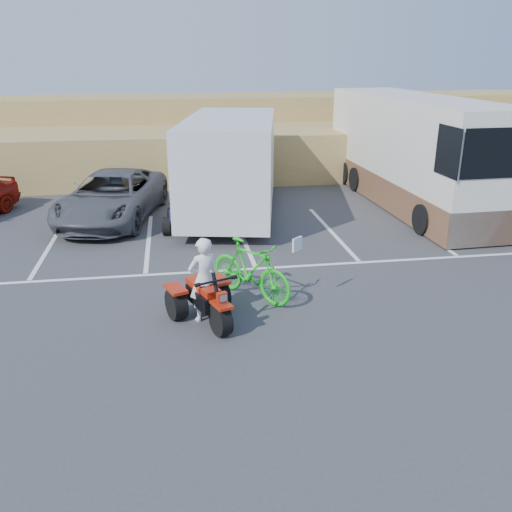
{
  "coord_description": "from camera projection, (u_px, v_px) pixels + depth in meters",
  "views": [
    {
      "loc": [
        -1.93,
        -9.93,
        5.01
      ],
      "look_at": [
        -0.27,
        0.65,
        1.0
      ],
      "focal_mm": 38.0,
      "sensor_mm": 36.0,
      "label": 1
    }
  ],
  "objects": [
    {
      "name": "grass_embankment",
      "position": [
        212.0,
        136.0,
        25.05
      ],
      "size": [
        40.0,
        8.5,
        3.1
      ],
      "color": "olive",
      "rests_on": "ground"
    },
    {
      "name": "quad_atv_blue",
      "position": [
        186.0,
        229.0,
        16.46
      ],
      "size": [
        1.37,
        1.71,
        1.02
      ],
      "primitive_type": null,
      "rotation": [
        0.0,
        0.0,
        -0.14
      ],
      "color": "navy",
      "rests_on": "ground"
    },
    {
      "name": "red_trike_atv",
      "position": [
        208.0,
        322.0,
        10.77
      ],
      "size": [
        1.77,
        2.01,
        1.09
      ],
      "primitive_type": null,
      "rotation": [
        0.0,
        0.0,
        0.36
      ],
      "color": "#A41E09",
      "rests_on": "ground"
    },
    {
      "name": "green_dirt_bike",
      "position": [
        251.0,
        270.0,
        11.63
      ],
      "size": [
        1.88,
        2.05,
        1.31
      ],
      "primitive_type": "imported",
      "rotation": [
        0.0,
        0.0,
        0.71
      ],
      "color": "#14BF19",
      "rests_on": "ground"
    },
    {
      "name": "cargo_trailer",
      "position": [
        231.0,
        164.0,
        17.4
      ],
      "size": [
        3.96,
        7.12,
        3.14
      ],
      "rotation": [
        0.0,
        0.0,
        -0.2
      ],
      "color": "silver",
      "rests_on": "ground"
    },
    {
      "name": "quad_atv_green",
      "position": [
        196.0,
        222.0,
        17.19
      ],
      "size": [
        1.45,
        1.73,
        0.98
      ],
      "primitive_type": null,
      "rotation": [
        0.0,
        0.0,
        -0.25
      ],
      "color": "#145A24",
      "rests_on": "ground"
    },
    {
      "name": "ground",
      "position": [
        274.0,
        311.0,
        11.23
      ],
      "size": [
        100.0,
        100.0,
        0.0
      ],
      "primitive_type": "plane",
      "color": "#3A3A3C",
      "rests_on": "ground"
    },
    {
      "name": "parking_stripes",
      "position": [
        277.0,
        245.0,
        15.11
      ],
      "size": [
        28.0,
        5.16,
        0.01
      ],
      "color": "white",
      "rests_on": "ground"
    },
    {
      "name": "rv_motorhome",
      "position": [
        412.0,
        159.0,
        18.93
      ],
      "size": [
        2.87,
        10.14,
        3.61
      ],
      "rotation": [
        0.0,
        0.0,
        0.03
      ],
      "color": "silver",
      "rests_on": "ground"
    },
    {
      "name": "grey_pickup",
      "position": [
        112.0,
        197.0,
        17.19
      ],
      "size": [
        3.67,
        5.86,
        1.51
      ],
      "primitive_type": "imported",
      "rotation": [
        0.0,
        0.0,
        -0.23
      ],
      "color": "#4A4C52",
      "rests_on": "ground"
    },
    {
      "name": "rider",
      "position": [
        204.0,
        280.0,
        10.59
      ],
      "size": [
        0.74,
        0.61,
        1.73
      ],
      "primitive_type": "imported",
      "rotation": [
        0.0,
        0.0,
        3.5
      ],
      "color": "white",
      "rests_on": "ground"
    }
  ]
}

